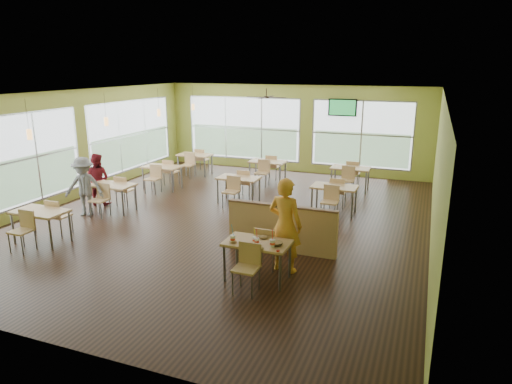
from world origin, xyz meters
TOP-DOWN VIEW (x-y plane):
  - room at (0.00, 0.00)m, footprint 12.00×12.04m
  - window_bays at (-2.65, 3.08)m, footprint 9.24×10.24m
  - main_table at (2.00, -3.00)m, footprint 1.22×1.52m
  - half_wall_divider at (2.00, -1.55)m, footprint 2.40×0.14m
  - dining_tables at (-1.05, 1.71)m, footprint 6.92×8.72m
  - pendant_lights at (-3.20, 0.68)m, footprint 0.11×7.31m
  - ceiling_fan at (-0.00, 3.00)m, footprint 1.25×1.25m
  - tv_backwall at (1.80, 5.90)m, footprint 1.00×0.07m
  - man_plaid at (2.36, -2.44)m, footprint 0.74×0.54m
  - patron_maroon at (-3.97, -0.15)m, footprint 0.82×0.69m
  - patron_grey at (-3.63, -1.08)m, footprint 1.15×0.88m
  - cup_blue at (1.60, -3.20)m, footprint 0.11×0.11m
  - cup_yellow at (1.98, -3.07)m, footprint 0.09×0.09m
  - cup_red_near at (2.04, -3.14)m, footprint 0.09×0.09m
  - cup_red_far at (2.34, -3.14)m, footprint 0.10×0.10m
  - food_basket at (2.38, -3.02)m, footprint 0.24×0.24m
  - ketchup_cup at (2.50, -3.30)m, footprint 0.06×0.06m
  - wrapper_left at (1.60, -3.20)m, footprint 0.19×0.18m
  - wrapper_mid at (2.04, -2.79)m, footprint 0.21×0.20m
  - wrapper_right at (2.17, -3.30)m, footprint 0.14×0.13m

SIDE VIEW (x-z plane):
  - half_wall_divider at x=2.00m, z-range 0.00..1.04m
  - dining_tables at x=-1.05m, z-range 0.20..1.07m
  - main_table at x=2.00m, z-range 0.20..1.07m
  - patron_maroon at x=-3.97m, z-range 0.00..1.49m
  - ketchup_cup at x=2.50m, z-range 0.75..0.77m
  - wrapper_right at x=2.17m, z-range 0.75..0.78m
  - wrapper_left at x=1.60m, z-range 0.75..0.79m
  - wrapper_mid at x=2.04m, z-range 0.75..0.80m
  - food_basket at x=2.38m, z-range 0.75..0.81m
  - patron_grey at x=-3.63m, z-range 0.00..1.58m
  - cup_yellow at x=1.98m, z-range 0.66..0.97m
  - cup_red_near at x=2.04m, z-range 0.65..0.99m
  - cup_red_far at x=2.34m, z-range 0.64..1.01m
  - cup_blue at x=1.60m, z-range 0.64..1.02m
  - man_plaid at x=2.36m, z-range 0.00..1.86m
  - window_bays at x=-2.65m, z-range 0.29..2.66m
  - room at x=0.00m, z-range 0.00..3.20m
  - tv_backwall at x=1.80m, z-range 2.15..2.75m
  - pendant_lights at x=-3.20m, z-range 2.02..2.88m
  - ceiling_fan at x=0.00m, z-range 2.80..3.09m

